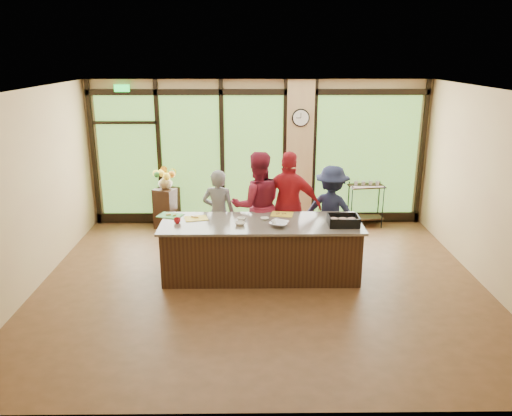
{
  "coord_description": "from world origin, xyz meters",
  "views": [
    {
      "loc": [
        -0.16,
        -7.22,
        3.52
      ],
      "look_at": [
        -0.08,
        0.4,
        1.13
      ],
      "focal_mm": 35.0,
      "sensor_mm": 36.0,
      "label": 1
    }
  ],
  "objects_px": {
    "cook_left": "(219,214)",
    "bar_cart": "(366,199)",
    "island_base": "(261,250)",
    "roasting_pan": "(343,223)",
    "flower_stand": "(167,208)",
    "cook_right": "(331,211)"
  },
  "relations": [
    {
      "from": "island_base",
      "to": "cook_left",
      "type": "bearing_deg",
      "value": 132.06
    },
    {
      "from": "cook_left",
      "to": "cook_right",
      "type": "distance_m",
      "value": 1.99
    },
    {
      "from": "island_base",
      "to": "cook_right",
      "type": "relative_size",
      "value": 1.89
    },
    {
      "from": "bar_cart",
      "to": "cook_right",
      "type": "bearing_deg",
      "value": -129.95
    },
    {
      "from": "island_base",
      "to": "flower_stand",
      "type": "bearing_deg",
      "value": 128.82
    },
    {
      "from": "cook_left",
      "to": "cook_right",
      "type": "relative_size",
      "value": 0.97
    },
    {
      "from": "cook_left",
      "to": "bar_cart",
      "type": "height_order",
      "value": "cook_left"
    },
    {
      "from": "flower_stand",
      "to": "bar_cart",
      "type": "height_order",
      "value": "bar_cart"
    },
    {
      "from": "roasting_pan",
      "to": "flower_stand",
      "type": "xyz_separation_m",
      "value": [
        -3.19,
        2.52,
        -0.54
      ]
    },
    {
      "from": "island_base",
      "to": "bar_cart",
      "type": "relative_size",
      "value": 3.2
    },
    {
      "from": "island_base",
      "to": "roasting_pan",
      "type": "distance_m",
      "value": 1.4
    },
    {
      "from": "cook_right",
      "to": "roasting_pan",
      "type": "bearing_deg",
      "value": 115.76
    },
    {
      "from": "island_base",
      "to": "cook_left",
      "type": "distance_m",
      "value": 1.14
    },
    {
      "from": "cook_left",
      "to": "bar_cart",
      "type": "bearing_deg",
      "value": -140.56
    },
    {
      "from": "cook_left",
      "to": "roasting_pan",
      "type": "distance_m",
      "value": 2.24
    },
    {
      "from": "island_base",
      "to": "flower_stand",
      "type": "xyz_separation_m",
      "value": [
        -1.91,
        2.37,
        -0.02
      ]
    },
    {
      "from": "cook_left",
      "to": "roasting_pan",
      "type": "height_order",
      "value": "cook_left"
    },
    {
      "from": "roasting_pan",
      "to": "bar_cart",
      "type": "xyz_separation_m",
      "value": [
        0.96,
        2.61,
        -0.38
      ]
    },
    {
      "from": "cook_left",
      "to": "cook_right",
      "type": "bearing_deg",
      "value": -167.83
    },
    {
      "from": "roasting_pan",
      "to": "flower_stand",
      "type": "bearing_deg",
      "value": 141.79
    },
    {
      "from": "flower_stand",
      "to": "cook_left",
      "type": "bearing_deg",
      "value": -29.07
    },
    {
      "from": "island_base",
      "to": "flower_stand",
      "type": "height_order",
      "value": "island_base"
    }
  ]
}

